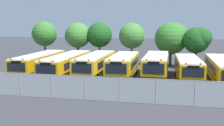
% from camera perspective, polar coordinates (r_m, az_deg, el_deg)
% --- Properties ---
extents(ground_plane, '(160.00, 160.00, 0.00)m').
position_cam_1_polar(ground_plane, '(30.84, 2.73, -3.03)').
color(ground_plane, '#38383D').
extents(school_bus_0, '(2.63, 10.86, 2.57)m').
position_cam_1_polar(school_bus_0, '(33.79, -15.15, 0.04)').
color(school_bus_0, '#EAA80C').
rests_on(school_bus_0, ground_plane).
extents(school_bus_1, '(2.68, 11.71, 2.59)m').
position_cam_1_polar(school_bus_1, '(32.13, -9.60, -0.19)').
color(school_bus_1, '#EAA80C').
rests_on(school_bus_1, ground_plane).
extents(school_bus_2, '(2.61, 10.55, 2.65)m').
position_cam_1_polar(school_bus_2, '(31.42, -3.50, -0.23)').
color(school_bus_2, yellow).
rests_on(school_bus_2, ground_plane).
extents(school_bus_3, '(2.65, 9.40, 2.70)m').
position_cam_1_polar(school_bus_3, '(30.34, 2.45, -0.49)').
color(school_bus_3, yellow).
rests_on(school_bus_3, ground_plane).
extents(school_bus_4, '(2.68, 9.49, 2.78)m').
position_cam_1_polar(school_bus_4, '(30.34, 9.40, -0.52)').
color(school_bus_4, yellow).
rests_on(school_bus_4, ground_plane).
extents(school_bus_5, '(2.66, 9.54, 2.54)m').
position_cam_1_polar(school_bus_5, '(30.26, 15.89, -0.99)').
color(school_bus_5, '#EAA80C').
rests_on(school_bus_5, ground_plane).
extents(school_bus_6, '(2.72, 11.40, 2.50)m').
position_cam_1_polar(school_bus_6, '(30.67, 22.45, -1.21)').
color(school_bus_6, '#EAA80C').
rests_on(school_bus_6, ground_plane).
extents(tree_0, '(4.11, 3.91, 6.44)m').
position_cam_1_polar(tree_0, '(44.10, -14.39, 6.03)').
color(tree_0, '#4C3823').
rests_on(tree_0, ground_plane).
extents(tree_1, '(4.15, 3.91, 6.27)m').
position_cam_1_polar(tree_1, '(42.08, -7.54, 5.84)').
color(tree_1, '#4C3823').
rests_on(tree_1, ground_plane).
extents(tree_2, '(3.90, 3.83, 6.29)m').
position_cam_1_polar(tree_2, '(41.19, -2.92, 5.97)').
color(tree_2, '#4C3823').
rests_on(tree_2, ground_plane).
extents(tree_3, '(3.82, 3.82, 6.21)m').
position_cam_1_polar(tree_3, '(40.01, 4.12, 5.94)').
color(tree_3, '#4C3823').
rests_on(tree_3, ground_plane).
extents(tree_4, '(4.69, 4.63, 6.29)m').
position_cam_1_polar(tree_4, '(39.57, 12.72, 5.30)').
color(tree_4, '#4C3823').
rests_on(tree_4, ground_plane).
extents(tree_5, '(3.85, 3.58, 5.66)m').
position_cam_1_polar(tree_5, '(38.15, 17.84, 4.81)').
color(tree_5, '#4C3823').
rests_on(tree_5, ground_plane).
extents(chainlink_fence, '(25.56, 0.07, 2.00)m').
position_cam_1_polar(chainlink_fence, '(21.27, -2.17, -5.43)').
color(chainlink_fence, '#9EA0A3').
rests_on(chainlink_fence, ground_plane).
extents(traffic_cone, '(0.51, 0.51, 0.68)m').
position_cam_1_polar(traffic_cone, '(22.25, 16.68, -7.02)').
color(traffic_cone, '#EA5914').
rests_on(traffic_cone, ground_plane).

